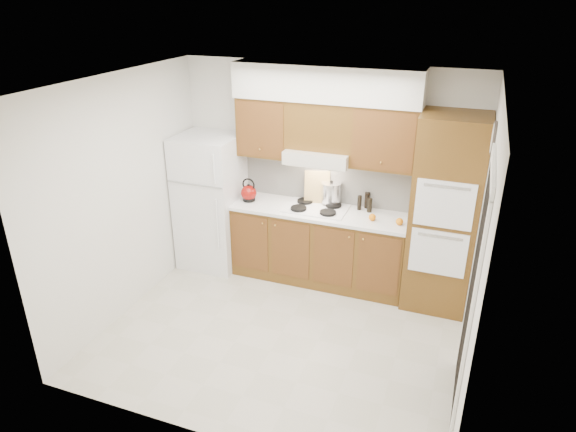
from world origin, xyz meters
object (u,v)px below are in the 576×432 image
object	(u,v)px
oven_cabinet	(444,215)
fridge	(211,202)
stock_pot	(331,193)
kettle	(249,193)

from	to	relation	value
oven_cabinet	fridge	bearing A→B (deg)	-179.30
fridge	stock_pot	bearing A→B (deg)	9.85
stock_pot	kettle	bearing A→B (deg)	-165.85
fridge	kettle	bearing A→B (deg)	1.57
oven_cabinet	kettle	size ratio (longest dim) A/B	11.34
kettle	stock_pot	distance (m)	1.01
fridge	kettle	distance (m)	0.56
oven_cabinet	stock_pot	distance (m)	1.36
fridge	kettle	world-z (taller)	fridge
fridge	kettle	size ratio (longest dim) A/B	8.87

